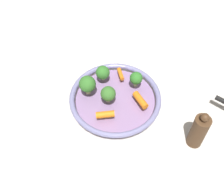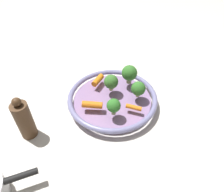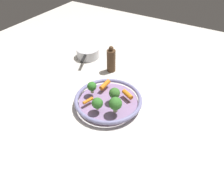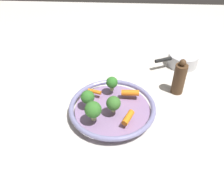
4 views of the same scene
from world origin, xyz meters
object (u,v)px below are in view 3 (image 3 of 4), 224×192
baby_carrot_back (88,101)px  pepper_mill (111,60)px  broccoli_floret_mid (92,87)px  baby_carrot_near_rim (105,85)px  saucepan (88,53)px  broccoli_floret_edge (98,103)px  broccoli_floret_small (115,104)px  baby_carrot_left (127,94)px  broccoli_floret_large (115,93)px  serving_bowl (108,101)px

baby_carrot_back → pepper_mill: (-0.07, 0.32, 0.02)m
broccoli_floret_mid → pepper_mill: bearing=101.8°
baby_carrot_near_rim → saucepan: baby_carrot_near_rim is taller
broccoli_floret_edge → saucepan: bearing=131.0°
baby_carrot_near_rim → broccoli_floret_small: bearing=-43.1°
baby_carrot_left → baby_carrot_near_rim: baby_carrot_near_rim is taller
broccoli_floret_large → saucepan: broccoli_floret_large is taller
broccoli_floret_small → saucepan: bearing=138.3°
baby_carrot_back → broccoli_floret_large: broccoli_floret_large is taller
broccoli_floret_edge → pepper_mill: 0.36m
serving_bowl → broccoli_floret_small: size_ratio=4.36×
broccoli_floret_large → broccoli_floret_small: bearing=-56.7°
broccoli_floret_edge → broccoli_floret_small: size_ratio=0.80×
baby_carrot_near_rim → broccoli_floret_edge: (0.06, -0.15, 0.02)m
baby_carrot_back → broccoli_floret_mid: size_ratio=0.87×
broccoli_floret_large → broccoli_floret_small: broccoli_floret_small is taller
baby_carrot_left → saucepan: baby_carrot_left is taller
serving_bowl → baby_carrot_left: bearing=38.9°
baby_carrot_left → broccoli_floret_mid: size_ratio=1.01×
broccoli_floret_mid → saucepan: 0.40m
pepper_mill → saucepan: 0.21m
baby_carrot_left → broccoli_floret_large: broccoli_floret_large is taller
baby_carrot_back → broccoli_floret_mid: broccoli_floret_mid is taller
baby_carrot_left → baby_carrot_near_rim: (-0.13, 0.01, 0.00)m
baby_carrot_left → broccoli_floret_small: size_ratio=0.82×
pepper_mill → baby_carrot_left: bearing=-43.5°
baby_carrot_left → pepper_mill: size_ratio=0.38×
saucepan → baby_carrot_back: bearing=-53.7°
serving_bowl → baby_carrot_near_rim: size_ratio=4.77×
baby_carrot_back → broccoli_floret_small: (0.13, 0.01, 0.03)m
broccoli_floret_mid → serving_bowl: bearing=4.0°
serving_bowl → baby_carrot_left: size_ratio=5.34×
baby_carrot_near_rim → baby_carrot_left: bearing=-3.4°
broccoli_floret_small → pepper_mill: pepper_mill is taller
baby_carrot_near_rim → saucepan: size_ratio=0.32×
baby_carrot_near_rim → broccoli_floret_edge: size_ratio=1.13×
baby_carrot_left → broccoli_floret_large: bearing=-128.0°
baby_carrot_near_rim → broccoli_floret_mid: (-0.03, -0.07, 0.02)m
saucepan → broccoli_floret_mid: bearing=-50.9°
baby_carrot_left → broccoli_floret_mid: 0.16m
broccoli_floret_mid → baby_carrot_left: bearing=21.9°
baby_carrot_back → saucepan: bearing=126.3°
serving_bowl → broccoli_floret_edge: broccoli_floret_edge is taller
serving_bowl → baby_carrot_back: baby_carrot_back is taller
baby_carrot_left → saucepan: 0.47m
baby_carrot_near_rim → baby_carrot_back: bearing=-91.8°
baby_carrot_left → baby_carrot_near_rim: 0.13m
broccoli_floret_edge → serving_bowl: bearing=91.5°
broccoli_floret_edge → broccoli_floret_large: bearing=73.2°
broccoli_floret_small → broccoli_floret_mid: 0.16m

